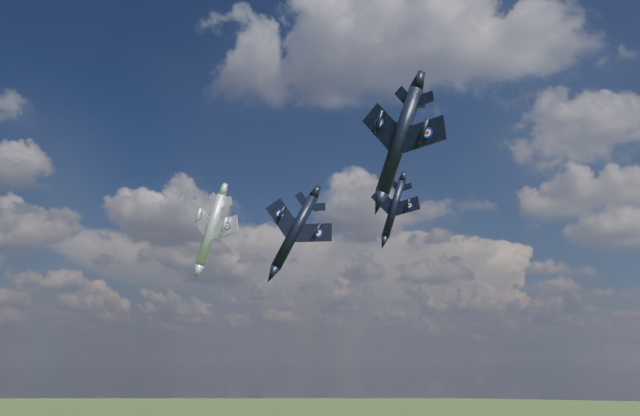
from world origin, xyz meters
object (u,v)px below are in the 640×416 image
(jet_right_navy, at_px, (399,140))
(jet_high_navy, at_px, (394,209))
(jet_left_silver, at_px, (211,230))
(jet_lead_navy, at_px, (295,232))

(jet_right_navy, distance_m, jet_high_navy, 38.26)
(jet_high_navy, distance_m, jet_left_silver, 28.64)
(jet_lead_navy, relative_size, jet_left_silver, 1.04)
(jet_high_navy, bearing_deg, jet_left_silver, -134.84)
(jet_right_navy, bearing_deg, jet_lead_navy, 151.45)
(jet_right_navy, relative_size, jet_high_navy, 1.15)
(jet_left_silver, bearing_deg, jet_lead_navy, 15.87)
(jet_lead_navy, distance_m, jet_right_navy, 29.71)
(jet_high_navy, relative_size, jet_left_silver, 0.87)
(jet_high_navy, height_order, jet_left_silver, jet_high_navy)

